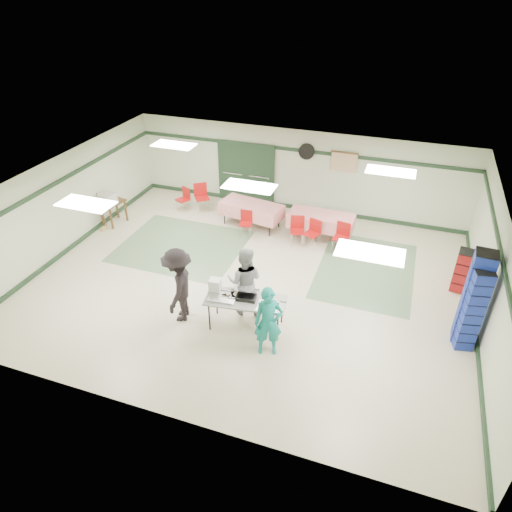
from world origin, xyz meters
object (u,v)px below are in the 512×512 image
(dining_table_a, at_px, (321,220))
(chair_d, at_px, (246,220))
(volunteer_dark, at_px, (179,285))
(chair_loose_b, at_px, (184,197))
(crate_stack_blue_a, at_px, (473,298))
(chair_a, at_px, (313,230))
(volunteer_grey, at_px, (245,281))
(printer_table, at_px, (113,206))
(chair_loose_a, at_px, (201,194))
(chair_c, at_px, (342,234))
(serving_table, at_px, (246,301))
(crate_stack_blue_b, at_px, (472,310))
(dining_table_b, at_px, (251,209))
(chair_b, at_px, (297,227))
(broom, at_px, (102,211))
(office_printer, at_px, (107,199))
(crate_stack_red, at_px, (464,271))
(volunteer_teal, at_px, (268,322))

(dining_table_a, xyz_separation_m, chair_d, (-2.17, -0.58, -0.09))
(volunteer_dark, bearing_deg, dining_table_a, 141.07)
(chair_loose_b, height_order, crate_stack_blue_a, crate_stack_blue_a)
(chair_loose_b, bearing_deg, chair_a, 15.45)
(volunteer_grey, height_order, printer_table, volunteer_grey)
(chair_loose_a, bearing_deg, crate_stack_blue_a, -62.20)
(volunteer_dark, xyz_separation_m, dining_table_a, (2.24, 4.75, -0.35))
(chair_a, bearing_deg, crate_stack_blue_a, -15.11)
(dining_table_a, distance_m, chair_c, 0.93)
(crate_stack_blue_a, distance_m, printer_table, 10.53)
(serving_table, relative_size, crate_stack_blue_b, 0.95)
(chair_c, bearing_deg, chair_d, -169.17)
(dining_table_b, distance_m, chair_d, 0.58)
(chair_b, height_order, crate_stack_blue_a, crate_stack_blue_a)
(crate_stack_blue_b, bearing_deg, chair_b, 145.94)
(chair_c, height_order, crate_stack_blue_a, crate_stack_blue_a)
(chair_loose_b, bearing_deg, chair_d, 7.19)
(crate_stack_blue_a, height_order, crate_stack_blue_b, crate_stack_blue_a)
(volunteer_dark, xyz_separation_m, broom, (-4.21, 3.02, -0.27))
(volunteer_dark, bearing_deg, office_printer, -141.97)
(crate_stack_blue_b, bearing_deg, volunteer_grey, -174.94)
(chair_d, height_order, crate_stack_red, crate_stack_red)
(dining_table_a, relative_size, printer_table, 2.27)
(chair_c, bearing_deg, volunteer_dark, -114.75)
(serving_table, bearing_deg, dining_table_b, 101.01)
(chair_loose_a, height_order, crate_stack_blue_a, crate_stack_blue_a)
(volunteer_grey, relative_size, crate_stack_blue_a, 0.77)
(volunteer_grey, height_order, chair_c, volunteer_grey)
(volunteer_grey, distance_m, crate_stack_blue_a, 4.90)
(broom, bearing_deg, chair_loose_a, 53.86)
(dining_table_a, bearing_deg, volunteer_dark, -113.90)
(dining_table_b, bearing_deg, crate_stack_blue_a, -19.01)
(office_printer, bearing_deg, chair_d, 15.54)
(volunteer_dark, xyz_separation_m, crate_stack_red, (6.17, 3.29, -0.36))
(volunteer_teal, bearing_deg, office_printer, 129.08)
(dining_table_b, bearing_deg, volunteer_teal, -56.86)
(chair_d, xyz_separation_m, office_printer, (-4.20, -0.92, 0.46))
(chair_c, bearing_deg, serving_table, -99.23)
(chair_b, height_order, chair_loose_b, chair_b)
(printer_table, distance_m, broom, 0.46)
(crate_stack_blue_b, height_order, office_printer, crate_stack_blue_b)
(broom, bearing_deg, chair_c, 19.38)
(dining_table_a, distance_m, dining_table_b, 2.20)
(volunteer_teal, distance_m, chair_d, 5.09)
(chair_loose_b, bearing_deg, printer_table, -111.77)
(volunteer_dark, xyz_separation_m, chair_d, (0.07, 4.18, -0.44))
(crate_stack_blue_a, bearing_deg, crate_stack_red, 90.00)
(serving_table, bearing_deg, volunteer_teal, -47.49)
(chair_c, distance_m, office_printer, 7.17)
(crate_stack_blue_a, xyz_separation_m, crate_stack_red, (0.00, 1.93, -0.56))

